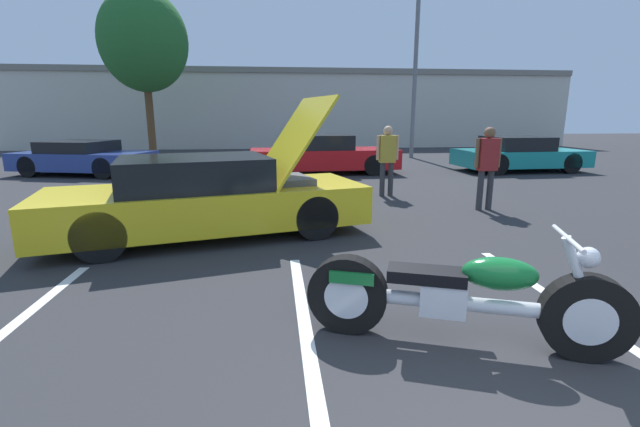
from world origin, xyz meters
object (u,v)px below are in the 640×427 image
at_px(tree_background, 144,41).
at_px(spectator_by_show_car, 387,155).
at_px(light_pole, 417,65).
at_px(spectator_near_motorcycle, 487,162).
at_px(show_car_hood_open, 210,197).
at_px(parked_car_right_row, 519,155).
at_px(motorcycle, 460,297).
at_px(parked_car_left_row, 84,158).
at_px(parked_car_mid_row, 323,155).

xyz_separation_m(tree_background, spectator_by_show_car, (7.95, -10.25, -3.94)).
xyz_separation_m(light_pole, spectator_near_motorcycle, (-2.04, -10.65, -2.99)).
bearing_deg(show_car_hood_open, tree_background, 93.87).
xyz_separation_m(tree_background, parked_car_right_row, (13.54, -6.28, -4.33)).
bearing_deg(show_car_hood_open, motorcycle, -69.50).
height_order(light_pole, parked_car_left_row, light_pole).
bearing_deg(spectator_near_motorcycle, show_car_hood_open, -165.63).
relative_size(show_car_hood_open, parked_car_right_row, 1.19).
xyz_separation_m(tree_background, spectator_near_motorcycle, (9.50, -11.95, -3.93)).
bearing_deg(spectator_by_show_car, parked_car_mid_row, 103.91).
relative_size(tree_background, spectator_near_motorcycle, 4.31).
height_order(parked_car_mid_row, spectator_by_show_car, spectator_by_show_car).
height_order(parked_car_mid_row, spectator_near_motorcycle, spectator_near_motorcycle).
bearing_deg(light_pole, parked_car_left_row, -160.76).
relative_size(spectator_near_motorcycle, spectator_by_show_car, 1.01).
bearing_deg(show_car_hood_open, parked_car_left_row, 108.71).
distance_m(motorcycle, parked_car_mid_row, 10.72).
distance_m(light_pole, tree_background, 11.65).
bearing_deg(motorcycle, light_pole, 92.85).
relative_size(motorcycle, parked_car_mid_row, 0.51).
distance_m(light_pole, parked_car_left_row, 13.37).
relative_size(motorcycle, spectator_near_motorcycle, 1.50).
bearing_deg(parked_car_mid_row, spectator_by_show_car, -78.13).
bearing_deg(spectator_near_motorcycle, light_pole, 79.14).
bearing_deg(light_pole, show_car_hood_open, -121.01).
bearing_deg(parked_car_left_row, parked_car_right_row, 12.28).
bearing_deg(show_car_hood_open, spectator_near_motorcycle, 0.11).
height_order(parked_car_left_row, spectator_near_motorcycle, spectator_near_motorcycle).
height_order(motorcycle, parked_car_right_row, parked_car_right_row).
bearing_deg(parked_car_left_row, parked_car_mid_row, 11.01).
relative_size(light_pole, spectator_by_show_car, 4.43).
height_order(light_pole, tree_background, light_pole).
relative_size(parked_car_right_row, spectator_near_motorcycle, 2.59).
bearing_deg(motorcycle, parked_car_left_row, 143.30).
height_order(motorcycle, spectator_by_show_car, spectator_by_show_car).
distance_m(tree_background, motorcycle, 18.70).
relative_size(parked_car_right_row, spectator_by_show_car, 2.61).
distance_m(light_pole, show_car_hood_open, 14.36).
distance_m(motorcycle, parked_car_left_row, 13.53).
xyz_separation_m(motorcycle, show_car_hood_open, (-2.47, 3.56, 0.20)).
relative_size(parked_car_left_row, spectator_by_show_car, 2.73).
bearing_deg(parked_car_left_row, spectator_by_show_car, -13.40).
distance_m(show_car_hood_open, spectator_near_motorcycle, 5.33).
bearing_deg(parked_car_mid_row, show_car_hood_open, -111.86).
xyz_separation_m(light_pole, parked_car_mid_row, (-4.62, -4.82, -3.36)).
bearing_deg(parked_car_mid_row, parked_car_left_row, 173.75).
relative_size(parked_car_mid_row, spectator_near_motorcycle, 2.92).
height_order(tree_background, parked_car_left_row, tree_background).
height_order(light_pole, parked_car_mid_row, light_pole).
xyz_separation_m(show_car_hood_open, parked_car_right_row, (9.20, 6.99, -0.05)).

